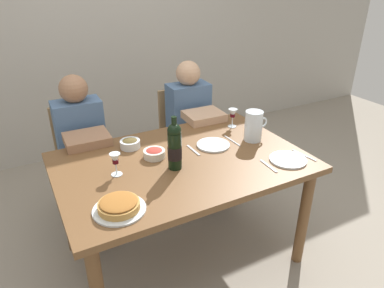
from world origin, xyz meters
TOP-DOWN VIEW (x-y plane):
  - ground_plane at (0.00, 0.00)m, footprint 8.00×8.00m
  - back_wall at (0.00, 1.94)m, footprint 8.00×0.10m
  - dining_table at (0.00, 0.00)m, footprint 1.50×1.00m
  - wine_bottle at (-0.08, -0.07)m, footprint 0.08×0.08m
  - water_pitcher at (0.55, 0.02)m, footprint 0.17×0.12m
  - baked_tart at (-0.49, -0.31)m, footprint 0.26×0.26m
  - salad_bowl at (-0.14, 0.11)m, footprint 0.14×0.14m
  - olive_bowl at (-0.22, 0.31)m, footprint 0.13×0.13m
  - wine_glass_left_diner at (0.67, 0.16)m, footprint 0.07×0.07m
  - wine_glass_right_diner at (-0.40, 0.02)m, footprint 0.06×0.06m
  - wine_glass_centre at (0.56, 0.28)m, footprint 0.07×0.07m
  - dinner_plate_left_setting at (0.27, 0.07)m, footprint 0.22×0.22m
  - dinner_plate_right_setting at (0.57, -0.31)m, footprint 0.23×0.23m
  - fork_left_setting at (0.12, 0.07)m, footprint 0.02×0.16m
  - knife_left_setting at (0.42, 0.07)m, footprint 0.01×0.18m
  - knife_right_setting at (0.70, -0.31)m, footprint 0.03×0.18m
  - spoon_right_setting at (0.42, -0.31)m, footprint 0.02×0.16m
  - chair_left at (-0.45, 0.91)m, footprint 0.41×0.41m
  - diner_left at (-0.45, 0.67)m, footprint 0.34×0.51m
  - chair_right at (0.45, 0.90)m, footprint 0.41×0.41m
  - diner_right at (0.45, 0.66)m, footprint 0.35×0.51m

SIDE VIEW (x-z plane):
  - ground_plane at x=0.00m, z-range 0.00..0.00m
  - chair_left at x=-0.45m, z-range 0.06..0.93m
  - chair_right at x=0.45m, z-range 0.06..0.93m
  - diner_left at x=-0.45m, z-range 0.04..1.20m
  - diner_right at x=0.45m, z-range 0.04..1.20m
  - dining_table at x=0.00m, z-range 0.29..1.05m
  - fork_left_setting at x=0.12m, z-range 0.76..0.76m
  - knife_left_setting at x=0.42m, z-range 0.76..0.76m
  - knife_right_setting at x=0.70m, z-range 0.76..0.76m
  - spoon_right_setting at x=0.42m, z-range 0.76..0.76m
  - dinner_plate_left_setting at x=0.27m, z-range 0.76..0.77m
  - dinner_plate_right_setting at x=0.57m, z-range 0.76..0.77m
  - baked_tart at x=-0.49m, z-range 0.76..0.82m
  - salad_bowl at x=-0.14m, z-range 0.76..0.82m
  - olive_bowl at x=-0.22m, z-range 0.76..0.82m
  - water_pitcher at x=0.55m, z-range 0.75..0.95m
  - wine_glass_left_diner at x=0.67m, z-range 0.79..0.92m
  - wine_glass_right_diner at x=-0.40m, z-range 0.79..0.92m
  - wine_glass_centre at x=0.56m, z-range 0.79..0.93m
  - wine_bottle at x=-0.08m, z-range 0.74..1.06m
  - back_wall at x=0.00m, z-range 0.00..2.80m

